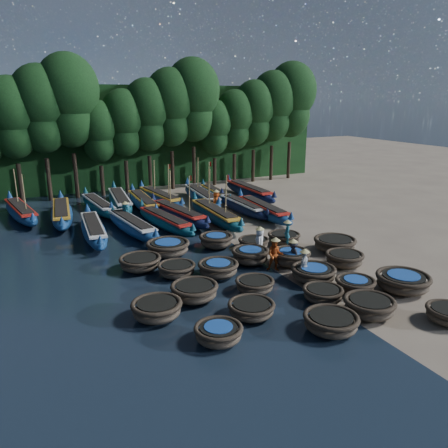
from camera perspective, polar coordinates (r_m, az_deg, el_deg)
name	(u,v)px	position (r m, az deg, el deg)	size (l,w,h in m)	color
ground	(250,255)	(25.65, 3.45, -4.06)	(120.00, 120.00, 0.00)	gray
foliage_wall	(138,136)	(46.12, -11.22, 11.15)	(40.00, 3.00, 10.00)	black
coracle_2	(331,322)	(18.03, 13.79, -12.35)	(2.45, 2.45, 0.73)	brown
coracle_3	(369,306)	(19.62, 18.44, -10.15)	(2.57, 2.57, 0.79)	brown
coracle_5	(218,333)	(16.86, -0.73, -14.05)	(2.29, 2.29, 0.68)	brown
coracle_6	(251,309)	(18.65, 3.59, -10.99)	(2.35, 2.35, 0.66)	brown
coracle_7	(323,294)	(20.38, 12.79, -8.88)	(1.85, 1.85, 0.67)	brown
coracle_8	(355,285)	(21.61, 16.77, -7.61)	(1.90, 1.90, 0.71)	brown
coracle_9	(403,282)	(22.52, 22.34, -6.97)	(2.69, 2.69, 0.84)	brown
coracle_10	(157,309)	(18.64, -8.78, -10.92)	(2.59, 2.59, 0.79)	brown
coracle_11	(194,291)	(20.04, -3.88, -8.73)	(2.49, 2.49, 0.79)	brown
coracle_12	(255,285)	(20.86, 4.03, -7.92)	(2.08, 2.08, 0.65)	brown
coracle_13	(313,273)	(22.40, 11.60, -6.30)	(2.27, 2.27, 0.75)	brown
coracle_14	(344,259)	(24.64, 15.46, -4.40)	(2.19, 2.19, 0.79)	brown
coracle_15	(177,269)	(22.65, -6.20, -5.89)	(1.96, 1.96, 0.69)	brown
coracle_16	(218,268)	(22.48, -0.76, -5.81)	(2.45, 2.45, 0.79)	brown
coracle_17	(250,255)	(24.20, 3.46, -4.09)	(2.43, 2.43, 0.85)	brown
coracle_18	(291,257)	(24.21, 8.72, -4.25)	(2.59, 2.59, 0.84)	brown
coracle_19	(335,244)	(26.83, 14.27, -2.53)	(2.59, 2.59, 0.84)	brown
coracle_20	(140,262)	(23.74, -10.88, -4.95)	(2.77, 2.77, 0.75)	brown
coracle_21	(168,247)	(25.60, -7.33, -3.05)	(2.75, 2.75, 0.84)	brown
coracle_22	(216,240)	(26.69, -1.04, -2.13)	(2.08, 2.08, 0.81)	brown
coracle_23	(254,243)	(26.65, 3.90, -2.45)	(1.90, 1.90, 0.63)	brown
coracle_24	(284,238)	(27.72, 7.84, -1.77)	(2.46, 2.46, 0.67)	brown
long_boat_2	(94,230)	(29.76, -16.67, -0.71)	(2.03, 8.28, 1.46)	navy
long_boat_3	(132,225)	(30.15, -11.98, -0.14)	(2.43, 8.27, 1.47)	navy
long_boat_4	(165,221)	(30.81, -7.72, 0.40)	(2.57, 8.04, 1.43)	#0E3B51
long_boat_5	(178,214)	(32.48, -6.06, 1.34)	(2.78, 8.45, 3.63)	black
long_boat_6	(215,215)	(32.00, -1.16, 1.25)	(1.74, 8.88, 3.77)	#0E3B51
long_boat_7	(242,206)	(34.69, 2.42, 2.31)	(1.39, 7.89, 1.39)	black
long_boat_8	(263,210)	(33.59, 5.10, 1.88)	(1.93, 8.58, 1.51)	navy
long_boat_9	(21,212)	(36.28, -25.01, 1.48)	(2.84, 8.48, 3.65)	navy
long_boat_10	(62,213)	(34.55, -20.43, 1.33)	(2.39, 8.79, 1.55)	navy
long_boat_11	(98,206)	(36.30, -16.10, 2.33)	(2.14, 8.08, 1.43)	#0E3B51
long_boat_12	(120,201)	(37.29, -13.43, 2.98)	(2.45, 8.92, 1.58)	#0E3B51
long_boat_13	(143,202)	(36.51, -10.49, 2.81)	(1.77, 8.37, 1.47)	navy
long_boat_14	(160,198)	(37.89, -8.35, 3.43)	(2.46, 8.53, 3.65)	navy
long_boat_15	(202,196)	(37.98, -2.94, 3.66)	(2.30, 8.92, 3.80)	navy
long_boat_16	(216,194)	(39.49, -1.11, 3.99)	(1.79, 7.26, 1.28)	#0E3B51
long_boat_17	(249,191)	(39.95, 3.30, 4.29)	(1.71, 9.09, 1.60)	black
fisherman_0	(260,241)	(25.20, 4.68, -2.27)	(0.93, 0.99, 1.90)	beige
fisherman_1	(287,233)	(26.79, 8.25, -1.18)	(0.60, 0.71, 1.88)	#175062
fisherman_2	(275,254)	(23.22, 6.68, -3.93)	(1.08, 1.03, 1.96)	#B14617
fisherman_3	(293,253)	(23.80, 8.96, -3.80)	(0.69, 1.05, 1.73)	black
fisherman_4	(304,264)	(22.29, 10.41, -5.17)	(0.98, 0.82, 1.77)	beige
fisherman_5	(126,213)	(32.09, -12.72, 1.37)	(0.74, 1.59, 1.84)	#175062
fisherman_6	(216,201)	(34.54, -1.01, 2.98)	(1.04, 0.89, 1.99)	#B14617
tree_2	(12,117)	(40.91, -25.98, 12.49)	(4.51, 4.51, 10.63)	black
tree_3	(41,108)	(40.98, -22.82, 13.81)	(4.92, 4.92, 11.60)	black
tree_4	(69,99)	(41.20, -19.64, 15.08)	(5.34, 5.34, 12.58)	black
tree_5	(98,131)	(41.65, -16.09, 11.65)	(3.68, 3.68, 8.68)	black
tree_6	(123,122)	(42.08, -13.01, 12.83)	(4.09, 4.09, 9.65)	black
tree_7	(147,114)	(42.64, -9.98, 13.94)	(4.51, 4.51, 10.63)	black
tree_8	(170,107)	(43.33, -7.01, 14.99)	(4.92, 4.92, 11.60)	black
tree_9	(193,99)	(44.13, -4.11, 15.96)	(5.34, 5.34, 12.58)	black
tree_10	(214,127)	(45.15, -1.27, 12.58)	(3.68, 3.68, 8.68)	black
tree_11	(235,119)	(46.12, 1.39, 13.50)	(4.09, 4.09, 9.65)	black
tree_12	(254,112)	(47.20, 3.96, 14.35)	(4.51, 4.51, 10.63)	black
tree_13	(273,105)	(48.37, 6.42, 15.14)	(4.92, 4.92, 11.60)	black
tree_14	(291,99)	(49.63, 8.78, 15.86)	(5.34, 5.34, 12.58)	black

